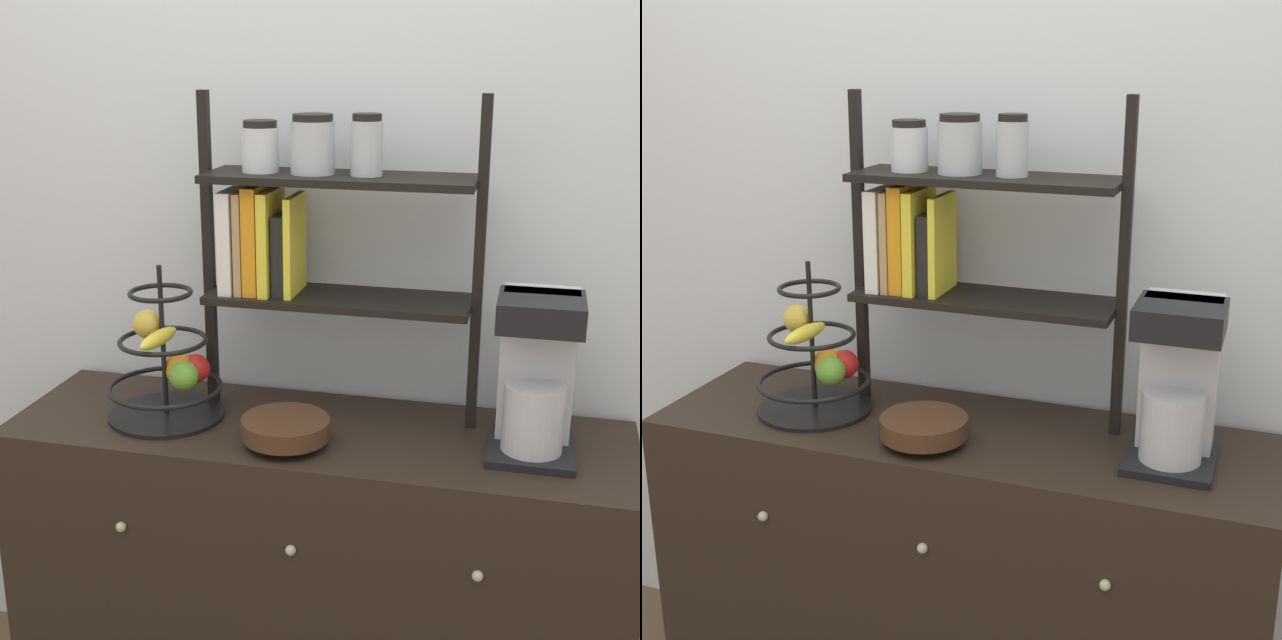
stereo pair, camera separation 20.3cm
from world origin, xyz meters
TOP-DOWN VIEW (x-y plane):
  - wall_back at (0.00, 0.50)m, footprint 7.00×0.05m
  - sideboard at (0.00, 0.23)m, footprint 1.48×0.47m
  - coffee_maker at (0.50, 0.23)m, footprint 0.19×0.21m
  - fruit_stand at (-0.36, 0.21)m, footprint 0.28×0.28m
  - wooden_bowl at (-0.05, 0.12)m, footprint 0.20×0.20m
  - shelf_hutch at (-0.06, 0.33)m, footprint 0.67×0.20m

SIDE VIEW (x-z plane):
  - sideboard at x=0.00m, z-range 0.00..0.87m
  - wooden_bowl at x=-0.05m, z-range 0.87..0.94m
  - fruit_stand at x=-0.36m, z-range 0.80..1.18m
  - coffee_maker at x=0.50m, z-range 0.86..1.23m
  - wall_back at x=0.00m, z-range 0.00..2.60m
  - shelf_hutch at x=-0.06m, z-range 0.95..1.73m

